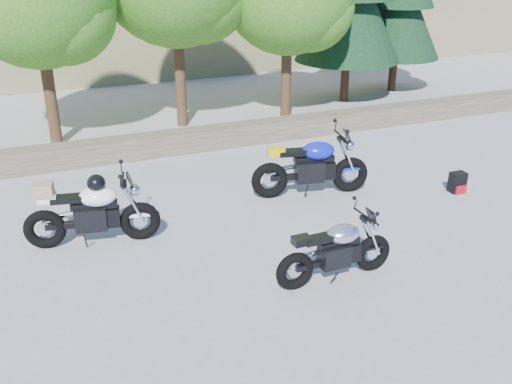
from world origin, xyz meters
TOP-DOWN VIEW (x-y plane):
  - ground at (0.00, 0.00)m, footprint 90.00×90.00m
  - stone_wall at (0.00, 5.50)m, footprint 22.00×0.55m
  - silver_bike at (0.70, -0.80)m, footprint 1.88×0.60m
  - white_bike at (-2.39, 1.67)m, footprint 2.15×0.74m
  - blue_bike at (1.81, 2.08)m, footprint 2.32×0.81m
  - backpack at (4.54, 1.07)m, footprint 0.31×0.27m

SIDE VIEW (x-z plane):
  - ground at x=0.00m, z-range 0.00..0.00m
  - backpack at x=4.54m, z-range -0.01..0.40m
  - stone_wall at x=0.00m, z-range 0.00..0.50m
  - silver_bike at x=0.70m, z-range -0.01..0.93m
  - blue_bike at x=1.81m, z-range -0.02..1.16m
  - white_bike at x=-2.39m, z-range -0.01..1.19m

